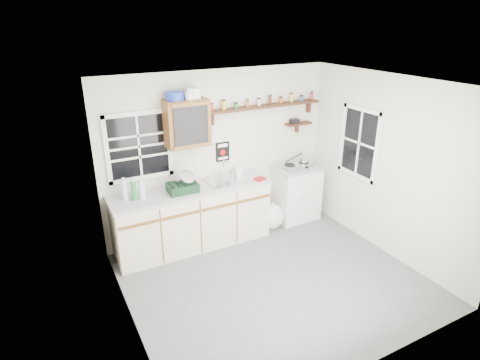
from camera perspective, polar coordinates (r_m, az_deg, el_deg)
name	(u,v)px	position (r m, az deg, el deg)	size (l,w,h in m)	color
room	(277,192)	(4.76, 5.29, -1.70)	(3.64, 3.24, 2.54)	#555557
main_cabinet	(193,217)	(5.91, -6.71, -5.24)	(2.31, 0.63, 0.92)	beige
right_cabinet	(295,193)	(6.73, 7.87, -1.78)	(0.73, 0.57, 0.91)	silver
sink	(225,181)	(5.91, -2.10, -0.08)	(0.52, 0.44, 0.29)	#BCBBC0
upper_cabinet	(187,123)	(5.56, -7.56, 8.02)	(0.60, 0.32, 0.65)	brown
upper_cabinet_clutter	(182,95)	(5.47, -8.22, 11.86)	(0.46, 0.24, 0.14)	#1B35AF
spice_shelf	(264,106)	(6.14, 3.46, 10.52)	(1.91, 0.18, 0.35)	black
secondary_shelf	(297,123)	(6.58, 8.13, 7.98)	(0.45, 0.16, 0.24)	black
warning_sign	(223,152)	(6.07, -2.48, 4.04)	(0.22, 0.02, 0.30)	black
window_back	(139,146)	(5.59, -14.19, 4.66)	(0.93, 0.03, 0.98)	black
window_right	(359,143)	(6.17, 16.62, 5.08)	(0.03, 0.78, 1.08)	black
water_bottles	(134,190)	(5.46, -14.80, -1.36)	(0.29, 0.14, 0.31)	silver
dish_rack	(183,185)	(5.59, -8.05, -0.67)	(0.41, 0.31, 0.30)	black
soap_bottle	(238,170)	(6.07, -0.23, 1.42)	(0.09, 0.09, 0.19)	white
rag	(260,179)	(5.97, 2.86, 0.16)	(0.15, 0.13, 0.02)	maroon
hotplate	(297,165)	(6.52, 8.05, 2.06)	(0.59, 0.37, 0.08)	#BCBBC0
saucepan	(303,159)	(6.57, 9.01, 2.90)	(0.36, 0.19, 0.15)	#BCBBC0
trash_bag	(271,216)	(6.47, 4.50, -5.17)	(0.42, 0.38, 0.47)	silver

